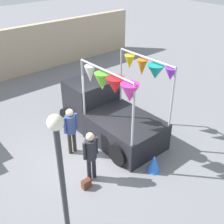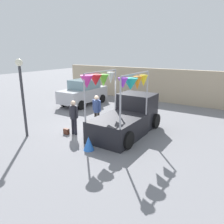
{
  "view_description": "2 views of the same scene",
  "coord_description": "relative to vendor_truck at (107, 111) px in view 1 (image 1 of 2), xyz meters",
  "views": [
    {
      "loc": [
        -4.42,
        -6.36,
        6.16
      ],
      "look_at": [
        0.83,
        -0.21,
        1.42
      ],
      "focal_mm": 45.0,
      "sensor_mm": 36.0,
      "label": 1
    },
    {
      "loc": [
        6.28,
        -8.47,
        3.97
      ],
      "look_at": [
        1.06,
        -0.39,
        1.25
      ],
      "focal_mm": 35.0,
      "sensor_mm": 36.0,
      "label": 2
    }
  ],
  "objects": [
    {
      "name": "ground_plane",
      "position": [
        -1.32,
        -0.63,
        -0.91
      ],
      "size": [
        60.0,
        60.0,
        0.0
      ],
      "primitive_type": "plane",
      "color": "slate"
    },
    {
      "name": "vendor_truck",
      "position": [
        0.0,
        0.0,
        0.0
      ],
      "size": [
        2.54,
        4.16,
        3.08
      ],
      "color": "black",
      "rests_on": "ground"
    },
    {
      "name": "person_customer",
      "position": [
        -2.02,
        -1.68,
        0.11
      ],
      "size": [
        0.53,
        0.34,
        1.69
      ],
      "color": "black",
      "rests_on": "ground"
    },
    {
      "name": "person_vendor",
      "position": [
        -1.74,
        -0.2,
        0.13
      ],
      "size": [
        0.53,
        0.34,
        1.72
      ],
      "color": "#2D2823",
      "rests_on": "ground"
    },
    {
      "name": "handbag",
      "position": [
        -2.37,
        -1.88,
        -0.77
      ],
      "size": [
        0.28,
        0.16,
        0.28
      ],
      "primitive_type": "cube",
      "color": "#592D1E",
      "rests_on": "ground"
    },
    {
      "name": "street_lamp",
      "position": [
        -3.76,
        -3.1,
        1.48
      ],
      "size": [
        0.32,
        0.32,
        3.62
      ],
      "color": "#333338",
      "rests_on": "ground"
    },
    {
      "name": "folded_kite_bundle_azure",
      "position": [
        -0.33,
        -2.68,
        -0.61
      ],
      "size": [
        0.54,
        0.54,
        0.6
      ],
      "primitive_type": "cone",
      "rotation": [
        0.0,
        0.0,
        0.26
      ],
      "color": "blue",
      "rests_on": "ground"
    }
  ]
}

